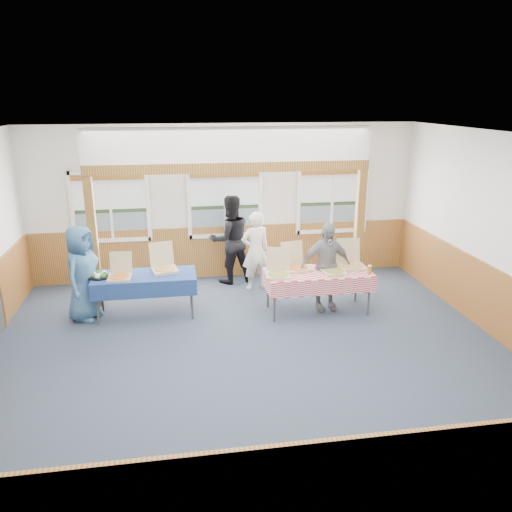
% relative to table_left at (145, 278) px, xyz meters
% --- Properties ---
extents(floor, '(8.00, 8.00, 0.00)m').
position_rel_table_left_xyz_m(floor, '(1.60, -1.66, -0.70)').
color(floor, '#273140').
rests_on(floor, ground).
extents(ceiling, '(8.00, 8.00, 0.00)m').
position_rel_table_left_xyz_m(ceiling, '(1.60, -1.66, 2.50)').
color(ceiling, white).
rests_on(ceiling, wall_back).
extents(wall_back, '(8.00, 0.00, 8.00)m').
position_rel_table_left_xyz_m(wall_back, '(1.60, 1.84, 0.90)').
color(wall_back, silver).
rests_on(wall_back, floor).
extents(wall_front, '(8.00, 0.00, 8.00)m').
position_rel_table_left_xyz_m(wall_front, '(1.60, -5.16, 0.90)').
color(wall_front, silver).
rests_on(wall_front, floor).
extents(wall_right, '(0.00, 8.00, 8.00)m').
position_rel_table_left_xyz_m(wall_right, '(5.60, -1.66, 0.90)').
color(wall_right, silver).
rests_on(wall_right, floor).
extents(wainscot_back, '(7.98, 0.05, 1.10)m').
position_rel_table_left_xyz_m(wainscot_back, '(1.60, 1.82, -0.15)').
color(wainscot_back, brown).
rests_on(wainscot_back, floor).
extents(wainscot_front, '(7.98, 0.05, 1.10)m').
position_rel_table_left_xyz_m(wainscot_front, '(1.60, -5.13, -0.15)').
color(wainscot_front, brown).
rests_on(wainscot_front, floor).
extents(wainscot_right, '(0.05, 6.98, 1.10)m').
position_rel_table_left_xyz_m(wainscot_right, '(5.57, -1.66, -0.15)').
color(wainscot_right, brown).
rests_on(wainscot_right, floor).
extents(window_left, '(1.56, 0.10, 1.46)m').
position_rel_table_left_xyz_m(window_left, '(-0.70, 1.80, 0.98)').
color(window_left, white).
rests_on(window_left, wall_back).
extents(window_mid, '(1.56, 0.10, 1.46)m').
position_rel_table_left_xyz_m(window_mid, '(1.60, 1.80, 0.98)').
color(window_mid, white).
rests_on(window_mid, wall_back).
extents(window_right, '(1.56, 0.10, 1.46)m').
position_rel_table_left_xyz_m(window_right, '(3.90, 1.80, 0.98)').
color(window_right, white).
rests_on(window_right, wall_back).
extents(post_left, '(0.15, 0.15, 2.40)m').
position_rel_table_left_xyz_m(post_left, '(-0.90, 0.64, 0.50)').
color(post_left, '#593713').
rests_on(post_left, floor).
extents(post_right, '(0.15, 0.15, 2.40)m').
position_rel_table_left_xyz_m(post_right, '(4.10, 0.64, 0.50)').
color(post_right, '#593713').
rests_on(post_right, floor).
extents(cross_beam, '(5.15, 0.18, 0.18)m').
position_rel_table_left_xyz_m(cross_beam, '(1.60, 0.64, 1.79)').
color(cross_beam, '#593713').
rests_on(cross_beam, post_left).
extents(table_left, '(1.78, 0.82, 0.76)m').
position_rel_table_left_xyz_m(table_left, '(0.00, 0.00, 0.00)').
color(table_left, '#383838').
rests_on(table_left, floor).
extents(table_right, '(1.98, 1.15, 0.76)m').
position_rel_table_left_xyz_m(table_right, '(3.02, -0.32, 0.00)').
color(table_right, '#383838').
rests_on(table_right, floor).
extents(pizza_box_a, '(0.40, 0.48, 0.41)m').
position_rel_table_left_xyz_m(pizza_box_a, '(-0.40, -0.11, 0.12)').
color(pizza_box_a, tan).
rests_on(pizza_box_a, table_left).
extents(pizza_box_b, '(0.52, 0.60, 0.47)m').
position_rel_table_left_xyz_m(pizza_box_b, '(0.34, 0.16, 0.13)').
color(pizza_box_b, tan).
rests_on(pizza_box_b, table_left).
extents(pizza_box_c, '(0.49, 0.56, 0.44)m').
position_rel_table_left_xyz_m(pizza_box_c, '(2.28, -0.42, 0.13)').
color(pizza_box_c, tan).
rests_on(pizza_box_c, table_right).
extents(pizza_box_d, '(0.49, 0.57, 0.45)m').
position_rel_table_left_xyz_m(pizza_box_d, '(2.67, -0.13, 0.13)').
color(pizza_box_d, tan).
rests_on(pizza_box_d, table_right).
extents(pizza_box_e, '(0.44, 0.52, 0.43)m').
position_rel_table_left_xyz_m(pizza_box_e, '(3.27, -0.40, 0.13)').
color(pizza_box_e, tan).
rests_on(pizza_box_e, table_right).
extents(pizza_box_f, '(0.45, 0.54, 0.47)m').
position_rel_table_left_xyz_m(pizza_box_f, '(3.68, -0.18, 0.13)').
color(pizza_box_f, tan).
rests_on(pizza_box_f, table_right).
extents(veggie_tray, '(0.39, 0.39, 0.09)m').
position_rel_table_left_xyz_m(veggie_tray, '(-0.75, 0.00, 0.09)').
color(veggie_tray, black).
rests_on(veggie_tray, table_left).
extents(drink_glass, '(0.07, 0.07, 0.15)m').
position_rel_table_left_xyz_m(drink_glass, '(3.87, -0.57, 0.14)').
color(drink_glass, '#9D6D1A').
rests_on(drink_glass, table_right).
extents(woman_white, '(0.65, 0.50, 1.59)m').
position_rel_table_left_xyz_m(woman_white, '(2.10, 0.95, 0.10)').
color(woman_white, silver).
rests_on(woman_white, floor).
extents(woman_black, '(1.03, 0.88, 1.83)m').
position_rel_table_left_xyz_m(woman_black, '(1.66, 1.44, 0.22)').
color(woman_black, black).
rests_on(woman_black, floor).
extents(man_blue, '(0.78, 0.95, 1.67)m').
position_rel_table_left_xyz_m(man_blue, '(-1.04, 0.03, 0.14)').
color(man_blue, '#38638C').
rests_on(man_blue, floor).
extents(person_grey, '(0.97, 0.46, 1.61)m').
position_rel_table_left_xyz_m(person_grey, '(3.19, -0.21, 0.11)').
color(person_grey, gray).
rests_on(person_grey, floor).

